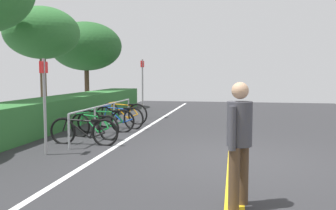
{
  "coord_description": "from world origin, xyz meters",
  "views": [
    {
      "loc": [
        -7.3,
        0.03,
        1.72
      ],
      "look_at": [
        2.55,
        1.82,
        0.84
      ],
      "focal_mm": 38.82,
      "sensor_mm": 36.0,
      "label": 1
    }
  ],
  "objects_px": {
    "bike_rack": "(105,112)",
    "bicycle_1": "(94,126)",
    "tree_far_right": "(42,33)",
    "bicycle_2": "(106,121)",
    "sign_post_far": "(142,83)",
    "bicycle_4": "(124,113)",
    "bicycle_3": "(119,117)",
    "bicycle_0": "(84,131)",
    "tree_extra": "(86,46)",
    "pedestrian": "(239,136)",
    "sign_post_near": "(44,97)"
  },
  "relations": [
    {
      "from": "bike_rack",
      "to": "bicycle_1",
      "type": "relative_size",
      "value": 3.03
    },
    {
      "from": "bicycle_1",
      "to": "tree_far_right",
      "type": "height_order",
      "value": "tree_far_right"
    },
    {
      "from": "bicycle_2",
      "to": "sign_post_far",
      "type": "distance_m",
      "value": 3.62
    },
    {
      "from": "bicycle_4",
      "to": "bicycle_3",
      "type": "bearing_deg",
      "value": -171.32
    },
    {
      "from": "bike_rack",
      "to": "tree_far_right",
      "type": "bearing_deg",
      "value": 52.3
    },
    {
      "from": "bicycle_0",
      "to": "tree_extra",
      "type": "height_order",
      "value": "tree_extra"
    },
    {
      "from": "pedestrian",
      "to": "bike_rack",
      "type": "bearing_deg",
      "value": 35.17
    },
    {
      "from": "bicycle_3",
      "to": "pedestrian",
      "type": "distance_m",
      "value": 7.22
    },
    {
      "from": "sign_post_far",
      "to": "bike_rack",
      "type": "bearing_deg",
      "value": 176.2
    },
    {
      "from": "bicycle_0",
      "to": "bicycle_2",
      "type": "distance_m",
      "value": 1.82
    },
    {
      "from": "pedestrian",
      "to": "sign_post_far",
      "type": "relative_size",
      "value": 0.72
    },
    {
      "from": "bicycle_3",
      "to": "pedestrian",
      "type": "relative_size",
      "value": 1.08
    },
    {
      "from": "bike_rack",
      "to": "bicycle_4",
      "type": "xyz_separation_m",
      "value": [
        1.94,
        0.05,
        -0.26
      ]
    },
    {
      "from": "pedestrian",
      "to": "sign_post_far",
      "type": "height_order",
      "value": "sign_post_far"
    },
    {
      "from": "sign_post_far",
      "to": "tree_far_right",
      "type": "distance_m",
      "value": 4.14
    },
    {
      "from": "sign_post_far",
      "to": "tree_extra",
      "type": "relative_size",
      "value": 0.53
    },
    {
      "from": "bicycle_3",
      "to": "bike_rack",
      "type": "bearing_deg",
      "value": 173.1
    },
    {
      "from": "bicycle_3",
      "to": "bicycle_4",
      "type": "distance_m",
      "value": 1.05
    },
    {
      "from": "bicycle_4",
      "to": "tree_far_right",
      "type": "bearing_deg",
      "value": 78.64
    },
    {
      "from": "sign_post_far",
      "to": "tree_far_right",
      "type": "height_order",
      "value": "tree_far_right"
    },
    {
      "from": "bicycle_3",
      "to": "pedestrian",
      "type": "height_order",
      "value": "pedestrian"
    },
    {
      "from": "pedestrian",
      "to": "tree_far_right",
      "type": "xyz_separation_m",
      "value": [
        7.91,
        7.11,
        2.27
      ]
    },
    {
      "from": "bicycle_4",
      "to": "tree_far_right",
      "type": "distance_m",
      "value": 4.43
    },
    {
      "from": "bicycle_1",
      "to": "bicycle_0",
      "type": "bearing_deg",
      "value": -174.8
    },
    {
      "from": "bike_rack",
      "to": "tree_far_right",
      "type": "relative_size",
      "value": 1.15
    },
    {
      "from": "bike_rack",
      "to": "tree_extra",
      "type": "relative_size",
      "value": 1.13
    },
    {
      "from": "pedestrian",
      "to": "sign_post_far",
      "type": "distance_m",
      "value": 9.46
    },
    {
      "from": "bicycle_4",
      "to": "pedestrian",
      "type": "bearing_deg",
      "value": -152.41
    },
    {
      "from": "sign_post_far",
      "to": "tree_far_right",
      "type": "relative_size",
      "value": 0.54
    },
    {
      "from": "tree_far_right",
      "to": "tree_extra",
      "type": "xyz_separation_m",
      "value": [
        4.43,
        0.15,
        -0.16
      ]
    },
    {
      "from": "bicycle_3",
      "to": "tree_extra",
      "type": "xyz_separation_m",
      "value": [
        6.13,
        3.63,
        2.69
      ]
    },
    {
      "from": "sign_post_far",
      "to": "bicycle_4",
      "type": "bearing_deg",
      "value": 169.69
    },
    {
      "from": "bicycle_0",
      "to": "tree_far_right",
      "type": "bearing_deg",
      "value": 38.3
    },
    {
      "from": "tree_extra",
      "to": "bicycle_0",
      "type": "bearing_deg",
      "value": -157.65
    },
    {
      "from": "bicycle_2",
      "to": "bicycle_3",
      "type": "relative_size",
      "value": 0.93
    },
    {
      "from": "bicycle_0",
      "to": "sign_post_far",
      "type": "distance_m",
      "value": 5.39
    },
    {
      "from": "tree_far_right",
      "to": "sign_post_near",
      "type": "bearing_deg",
      "value": -150.63
    },
    {
      "from": "bicycle_2",
      "to": "tree_far_right",
      "type": "distance_m",
      "value": 5.15
    },
    {
      "from": "bike_rack",
      "to": "bicycle_2",
      "type": "xyz_separation_m",
      "value": [
        -0.0,
        -0.03,
        -0.28
      ]
    },
    {
      "from": "bicycle_2",
      "to": "pedestrian",
      "type": "relative_size",
      "value": 1.01
    },
    {
      "from": "sign_post_near",
      "to": "tree_far_right",
      "type": "distance_m",
      "value": 6.72
    },
    {
      "from": "sign_post_near",
      "to": "tree_extra",
      "type": "xyz_separation_m",
      "value": [
        10.02,
        3.3,
        1.8
      ]
    },
    {
      "from": "bicycle_2",
      "to": "bicycle_3",
      "type": "bearing_deg",
      "value": -5.31
    },
    {
      "from": "bicycle_4",
      "to": "tree_far_right",
      "type": "relative_size",
      "value": 0.43
    },
    {
      "from": "sign_post_far",
      "to": "tree_far_right",
      "type": "xyz_separation_m",
      "value": [
        -0.86,
        3.61,
        1.84
      ]
    },
    {
      "from": "bike_rack",
      "to": "sign_post_near",
      "type": "xyz_separation_m",
      "value": [
        -2.99,
        0.23,
        0.61
      ]
    },
    {
      "from": "tree_extra",
      "to": "bicycle_1",
      "type": "bearing_deg",
      "value": -156.0
    },
    {
      "from": "bike_rack",
      "to": "sign_post_far",
      "type": "distance_m",
      "value": 3.56
    },
    {
      "from": "bicycle_4",
      "to": "tree_extra",
      "type": "xyz_separation_m",
      "value": [
        5.09,
        3.47,
        2.68
      ]
    },
    {
      "from": "bike_rack",
      "to": "pedestrian",
      "type": "xyz_separation_m",
      "value": [
        -5.31,
        -3.74,
        0.31
      ]
    }
  ]
}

